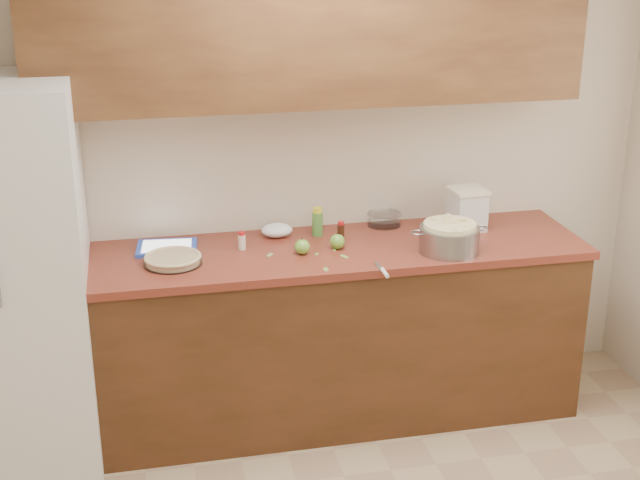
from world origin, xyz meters
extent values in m
plane|color=beige|center=(0.00, 1.80, 1.30)|extent=(3.60, 0.00, 3.60)
cube|color=#532B17|center=(0.00, 1.48, 0.44)|extent=(2.60, 0.65, 0.88)
cube|color=brown|center=(0.00, 1.48, 0.90)|extent=(2.64, 0.68, 0.04)
cube|color=brown|center=(0.00, 1.63, 1.95)|extent=(2.60, 0.34, 0.70)
cube|color=white|center=(-1.44, 1.44, 0.90)|extent=(0.70, 0.70, 1.80)
cylinder|color=silver|center=(-0.70, 1.41, 0.94)|extent=(0.27, 0.27, 0.04)
cylinder|color=#D1BA84|center=(-0.70, 1.41, 0.94)|extent=(0.25, 0.25, 0.03)
torus|color=#D1BA84|center=(-0.70, 1.41, 0.95)|extent=(0.27, 0.27, 0.02)
cylinder|color=gray|center=(0.61, 1.30, 0.98)|extent=(0.29, 0.29, 0.12)
torus|color=gray|center=(0.45, 1.30, 1.03)|extent=(0.07, 0.07, 0.01)
torus|color=gray|center=(0.77, 1.30, 1.03)|extent=(0.07, 0.07, 0.01)
cylinder|color=#F6EBA5|center=(0.61, 1.30, 1.00)|extent=(0.25, 0.25, 0.13)
cube|color=silver|center=(0.81, 1.59, 1.02)|extent=(0.18, 0.18, 0.20)
cube|color=beige|center=(0.81, 1.59, 1.13)|extent=(0.19, 0.19, 0.02)
cube|color=blue|center=(-0.72, 1.61, 0.93)|extent=(0.31, 0.25, 0.02)
cube|color=white|center=(-0.72, 1.61, 0.94)|extent=(0.25, 0.19, 0.00)
cube|color=gray|center=(0.22, 1.18, 0.92)|extent=(0.02, 0.10, 0.00)
cylinder|color=white|center=(0.22, 1.08, 0.93)|extent=(0.02, 0.09, 0.02)
cylinder|color=#4C8C38|center=(0.03, 1.65, 0.98)|extent=(0.05, 0.05, 0.12)
cylinder|color=yellow|center=(0.03, 1.65, 1.06)|extent=(0.05, 0.05, 0.03)
cylinder|color=beige|center=(-0.36, 1.54, 0.96)|extent=(0.04, 0.04, 0.07)
cylinder|color=red|center=(-0.36, 1.54, 1.00)|extent=(0.03, 0.03, 0.02)
cylinder|color=black|center=(0.13, 1.55, 0.96)|extent=(0.04, 0.04, 0.08)
cylinder|color=red|center=(0.13, 1.55, 1.01)|extent=(0.03, 0.03, 0.02)
cylinder|color=silver|center=(0.41, 1.73, 0.95)|extent=(0.17, 0.17, 0.06)
torus|color=silver|center=(0.41, 1.73, 0.98)|extent=(0.18, 0.18, 0.01)
ellipsoid|color=white|center=(-0.17, 1.68, 0.95)|extent=(0.20, 0.18, 0.07)
sphere|color=#6AA633|center=(-0.09, 1.41, 0.96)|extent=(0.07, 0.07, 0.07)
cylinder|color=#3F2D19|center=(-0.09, 1.41, 1.00)|extent=(0.01, 0.01, 0.01)
sphere|color=#6AA633|center=(0.09, 1.45, 0.96)|extent=(0.07, 0.07, 0.07)
cylinder|color=#3F2D19|center=(0.09, 1.45, 1.00)|extent=(0.01, 0.01, 0.01)
cube|color=#92BE5C|center=(-0.02, 1.39, 0.92)|extent=(0.02, 0.03, 0.00)
cube|color=#92BE5C|center=(0.07, 1.43, 0.92)|extent=(0.02, 0.03, 0.00)
cube|color=#92BE5C|center=(-0.03, 1.19, 0.92)|extent=(0.02, 0.04, 0.00)
cube|color=#92BE5C|center=(0.10, 1.33, 0.92)|extent=(0.04, 0.05, 0.00)
cube|color=#92BE5C|center=(-0.25, 1.43, 0.92)|extent=(0.04, 0.04, 0.00)
cube|color=#92BE5C|center=(-0.02, 1.20, 0.92)|extent=(0.02, 0.04, 0.00)
camera|label=1|loc=(-0.84, -2.49, 2.46)|focal=50.00mm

